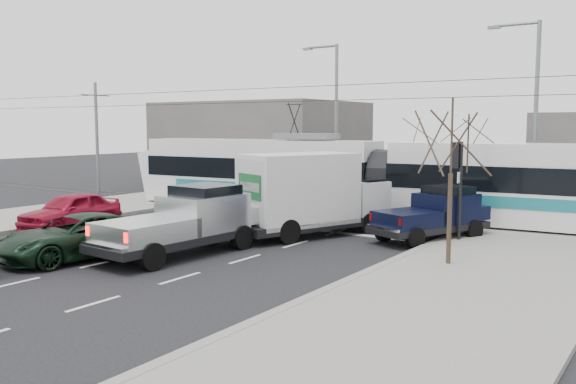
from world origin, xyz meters
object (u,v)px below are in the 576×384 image
Objects in this scene: navy_pickup at (436,214)px; street_lamp_far at (334,112)px; street_lamp_near at (532,108)px; box_truck at (311,195)px; red_car at (71,211)px; bare_tree at (452,144)px; green_car at (77,237)px; traffic_signal at (457,169)px; silver_pickup at (188,220)px; tram at (384,178)px.

street_lamp_far is at bearing 159.73° from navy_pickup.
street_lamp_near and street_lamp_far have the same top height.
box_truck is 1.52× the size of red_car.
street_lamp_far is at bearing 131.12° from bare_tree.
box_truck is 1.33× the size of green_car.
traffic_signal is at bearing 18.30° from red_car.
red_car is at bearing -103.86° from street_lamp_far.
navy_pickup is at bearing -43.54° from street_lamp_far.
street_lamp_far is 12.86m from box_truck.
red_car is (-13.62, -6.14, -0.23)m from navy_pickup.
box_truck is 8.87m from green_car.
street_lamp_near is (0.84, 7.50, 2.37)m from traffic_signal.
navy_pickup reaches higher than red_car.
street_lamp_near is at bearing 67.90° from green_car.
red_car is (-3.82, -15.47, -4.35)m from street_lamp_far.
bare_tree is 0.78× the size of silver_pickup.
red_car is (-15.32, -13.47, -4.35)m from street_lamp_near.
red_car is at bearing 177.42° from silver_pickup.
green_car is (-10.26, -16.95, -4.39)m from street_lamp_near.
green_car is (-4.14, -7.80, -0.89)m from box_truck.
street_lamp_far reaches higher than tram.
tram reaches higher than box_truck.
tram reaches higher than red_car.
traffic_signal is 0.70× the size of green_car.
traffic_signal reaches higher than red_car.
street_lamp_far is (-11.79, 13.50, 1.32)m from bare_tree.
silver_pickup is at bearing -107.00° from tram.
bare_tree is 1.39× the size of traffic_signal.
navy_pickup is at bearing -47.69° from tram.
navy_pickup is at bearing 43.93° from box_truck.
bare_tree is 8.95m from silver_pickup.
bare_tree is 17.97m from street_lamp_far.
red_car is at bearing -157.60° from traffic_signal.
bare_tree is 0.56× the size of street_lamp_far.
green_car is 6.13m from red_car.
street_lamp_near is 7.40m from tram.
street_lamp_near is at bearing 29.92° from tram.
silver_pickup reaches higher than navy_pickup.
navy_pickup is at bearing 57.41° from green_car.
tram is at bearing 40.42° from red_car.
box_truck is 1.34× the size of navy_pickup.
street_lamp_far is 1.41× the size of silver_pickup.
traffic_signal is at bearing 54.17° from green_car.
bare_tree is 16.01m from red_car.
bare_tree is 0.19× the size of tram.
box_truck is (-5.29, -1.65, -1.14)m from traffic_signal.
street_lamp_near is 1.76× the size of navy_pickup.
traffic_signal is 14.47m from street_lamp_far.
silver_pickup is (-2.28, -10.54, -0.77)m from tram.
silver_pickup is (3.73, -16.34, -3.98)m from street_lamp_far.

